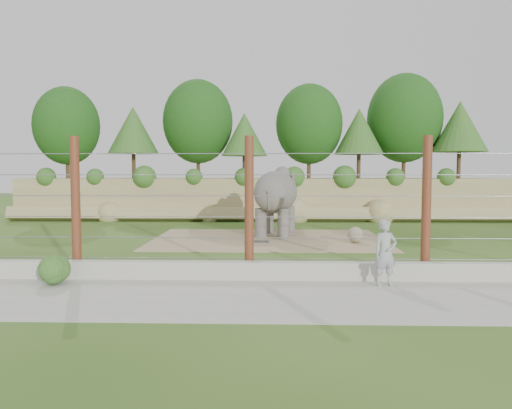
{
  "coord_description": "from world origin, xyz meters",
  "views": [
    {
      "loc": [
        0.62,
        -18.64,
        3.04
      ],
      "look_at": [
        0.0,
        2.0,
        1.6
      ],
      "focal_mm": 35.0,
      "sensor_mm": 36.0,
      "label": 1
    }
  ],
  "objects_px": {
    "stone_ball": "(355,235)",
    "barrier_fence": "(249,206)",
    "elephant": "(276,202)",
    "zookeeper": "(385,253)"
  },
  "relations": [
    {
      "from": "elephant",
      "to": "barrier_fence",
      "type": "height_order",
      "value": "barrier_fence"
    },
    {
      "from": "barrier_fence",
      "to": "zookeeper",
      "type": "xyz_separation_m",
      "value": [
        3.61,
        -1.18,
        -1.12
      ]
    },
    {
      "from": "stone_ball",
      "to": "barrier_fence",
      "type": "bearing_deg",
      "value": -122.42
    },
    {
      "from": "elephant",
      "to": "zookeeper",
      "type": "xyz_separation_m",
      "value": [
        2.77,
        -9.83,
        -0.68
      ]
    },
    {
      "from": "elephant",
      "to": "stone_ball",
      "type": "height_order",
      "value": "elephant"
    },
    {
      "from": "stone_ball",
      "to": "zookeeper",
      "type": "xyz_separation_m",
      "value": [
        -0.52,
        -7.68,
        0.53
      ]
    },
    {
      "from": "stone_ball",
      "to": "barrier_fence",
      "type": "relative_size",
      "value": 0.03
    },
    {
      "from": "stone_ball",
      "to": "zookeeper",
      "type": "distance_m",
      "value": 7.71
    },
    {
      "from": "zookeeper",
      "to": "elephant",
      "type": "bearing_deg",
      "value": 89.85
    },
    {
      "from": "barrier_fence",
      "to": "zookeeper",
      "type": "height_order",
      "value": "barrier_fence"
    }
  ]
}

